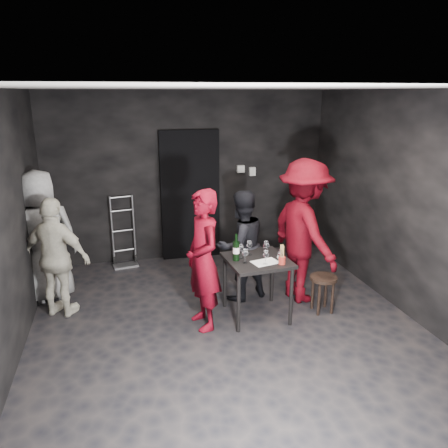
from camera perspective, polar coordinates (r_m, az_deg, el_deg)
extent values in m
cube|color=black|center=(5.26, 0.52, -13.54)|extent=(4.50, 5.00, 0.02)
cube|color=silver|center=(4.53, 0.61, 17.36)|extent=(4.50, 5.00, 0.02)
cube|color=black|center=(7.10, -4.57, 6.18)|extent=(4.50, 0.04, 2.70)
cube|color=black|center=(2.57, 15.27, -14.50)|extent=(4.50, 0.04, 2.70)
cube|color=black|center=(4.71, -26.98, -1.19)|extent=(0.04, 5.00, 2.70)
cube|color=black|center=(5.70, 23.03, 2.21)|extent=(0.04, 5.00, 2.70)
cube|color=black|center=(7.11, -4.43, 3.72)|extent=(0.95, 0.10, 2.10)
cube|color=#B7B7B2|center=(7.22, 2.19, 7.21)|extent=(0.12, 0.06, 0.12)
cube|color=#B7B7B2|center=(7.29, 3.71, 6.88)|extent=(0.10, 0.06, 0.14)
cylinder|color=#B2B2B7|center=(7.07, -14.39, -0.94)|extent=(0.03, 0.03, 1.13)
cylinder|color=#B2B2B7|center=(7.08, -11.66, -0.74)|extent=(0.03, 0.03, 1.13)
cube|color=#B2B2B7|center=(7.15, -12.71, -5.29)|extent=(0.38, 0.21, 0.03)
cylinder|color=black|center=(7.26, -14.12, -4.50)|extent=(0.04, 0.16, 0.16)
cylinder|color=black|center=(7.26, -11.45, -4.30)|extent=(0.04, 0.16, 0.16)
cube|color=black|center=(5.25, 4.37, -4.76)|extent=(0.72, 0.72, 0.04)
cylinder|color=black|center=(5.04, 1.92, -10.38)|extent=(0.04, 0.04, 0.71)
cylinder|color=black|center=(5.24, 8.77, -9.48)|extent=(0.04, 0.04, 0.71)
cylinder|color=black|center=(5.60, 0.11, -7.47)|extent=(0.04, 0.04, 0.71)
cylinder|color=black|center=(5.77, 6.32, -6.79)|extent=(0.04, 0.04, 0.71)
cylinder|color=black|center=(5.58, 12.87, -6.91)|extent=(0.34, 0.34, 0.04)
cylinder|color=black|center=(5.80, 13.12, -8.67)|extent=(0.04, 0.04, 0.41)
cylinder|color=black|center=(5.72, 11.48, -8.92)|extent=(0.04, 0.04, 0.41)
cylinder|color=black|center=(5.58, 12.28, -9.69)|extent=(0.04, 0.04, 0.41)
cylinder|color=black|center=(5.65, 13.96, -9.42)|extent=(0.04, 0.04, 0.41)
imported|color=maroon|center=(4.96, -2.76, -3.89)|extent=(0.54, 0.73, 1.81)
imported|color=black|center=(5.72, 2.22, -2.96)|extent=(0.79, 0.58, 1.45)
imported|color=#50040D|center=(5.66, 10.51, 1.29)|extent=(0.99, 1.62, 2.34)
imported|color=beige|center=(5.64, -21.01, -4.21)|extent=(0.96, 0.77, 1.48)
imported|color=gray|center=(6.05, -22.72, -0.28)|extent=(1.10, 0.81, 2.03)
cube|color=white|center=(5.15, 5.41, -4.99)|extent=(0.34, 0.26, 0.00)
cylinder|color=black|center=(5.15, 1.59, -3.54)|extent=(0.08, 0.08, 0.23)
cylinder|color=black|center=(5.10, 1.61, -1.82)|extent=(0.03, 0.03, 0.09)
cylinder|color=white|center=(5.15, 1.59, -3.43)|extent=(0.08, 0.08, 0.07)
cylinder|color=#A1271D|center=(5.11, 7.56, -4.73)|extent=(0.08, 0.08, 0.09)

